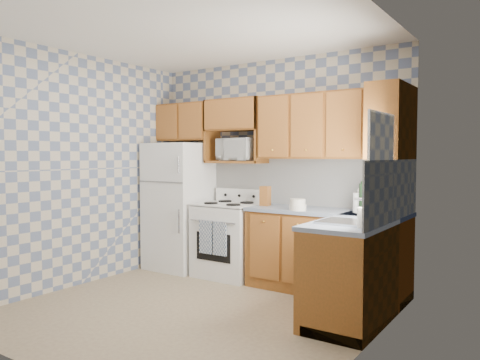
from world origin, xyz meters
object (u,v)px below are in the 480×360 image
(stove_body, at_px, (229,240))
(refrigerator, at_px, (179,206))
(electric_kettle, at_px, (361,203))
(microwave, at_px, (239,150))

(stove_body, bearing_deg, refrigerator, -178.22)
(electric_kettle, bearing_deg, refrigerator, -179.42)
(refrigerator, bearing_deg, microwave, 13.52)
(refrigerator, height_order, electric_kettle, refrigerator)
(refrigerator, distance_m, stove_body, 0.89)
(stove_body, xyz_separation_m, electric_kettle, (1.69, 0.00, 0.57))
(refrigerator, height_order, microwave, microwave)
(refrigerator, distance_m, microwave, 1.14)
(refrigerator, relative_size, electric_kettle, 8.15)
(refrigerator, xyz_separation_m, electric_kettle, (2.50, 0.03, 0.18))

